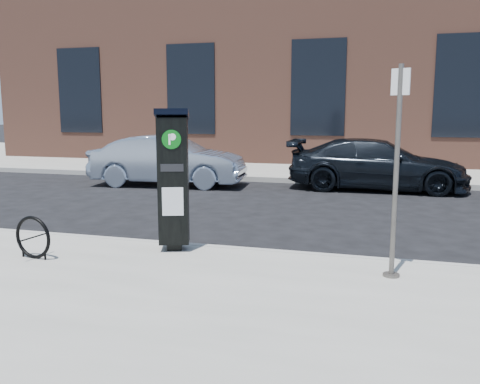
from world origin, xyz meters
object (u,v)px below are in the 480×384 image
(sign_pole, at_px, (396,174))
(car_dark, at_px, (377,164))
(car_silver, at_px, (168,161))
(bike_rack, at_px, (33,238))
(parking_kiosk, at_px, (173,179))

(sign_pole, relative_size, car_dark, 0.53)
(sign_pole, xyz_separation_m, car_dark, (-0.34, 8.16, -0.72))
(sign_pole, distance_m, car_dark, 8.20)
(car_silver, distance_m, car_dark, 5.93)
(bike_rack, relative_size, car_silver, 0.14)
(parking_kiosk, xyz_separation_m, sign_pole, (3.06, -0.41, 0.22))
(bike_rack, distance_m, car_dark, 9.77)
(sign_pole, distance_m, car_silver, 9.59)
(car_silver, bearing_deg, car_dark, -87.11)
(parking_kiosk, relative_size, sign_pole, 0.80)
(car_silver, bearing_deg, bike_rack, -175.14)
(car_dark, bearing_deg, parking_kiosk, 159.92)
(sign_pole, distance_m, bike_rack, 4.88)
(parking_kiosk, distance_m, sign_pole, 3.09)
(parking_kiosk, distance_m, car_dark, 8.23)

